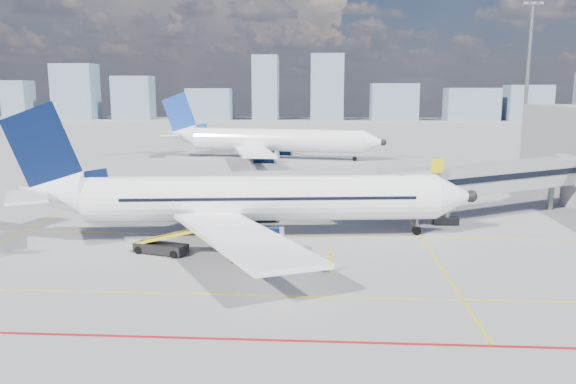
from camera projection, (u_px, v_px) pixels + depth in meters
The scene contains 11 objects.
ground at pixel (240, 264), 39.47m from camera, with size 420.00×420.00×0.00m, color gray.
apron_markings at pixel (222, 283), 35.66m from camera, with size 90.00×35.12×0.01m.
jet_bridge at pixel (507, 178), 53.98m from camera, with size 23.55×15.78×6.30m.
floodlight_mast_ne at pixel (527, 80), 88.72m from camera, with size 3.20×0.61×25.45m.
distant_skyline at pixel (322, 97), 224.02m from camera, with size 249.58×13.15×25.84m.
main_aircraft at pixel (243, 199), 46.09m from camera, with size 38.49×33.48×11.26m.
second_aircraft at pixel (268, 140), 99.38m from camera, with size 40.67×35.15×11.95m.
baggage_tug at pixel (248, 254), 39.77m from camera, with size 1.95×1.21×1.32m.
cargo_dolly at pixel (256, 247), 39.64m from camera, with size 3.99×2.54×2.03m.
belt_loader at pixel (162, 246), 41.86m from camera, with size 5.85×2.92×2.36m.
ramp_worker at pixel (331, 262), 37.47m from camera, with size 0.55×0.36×1.50m, color yellow.
Camera 1 is at (5.70, -37.62, 12.12)m, focal length 35.00 mm.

